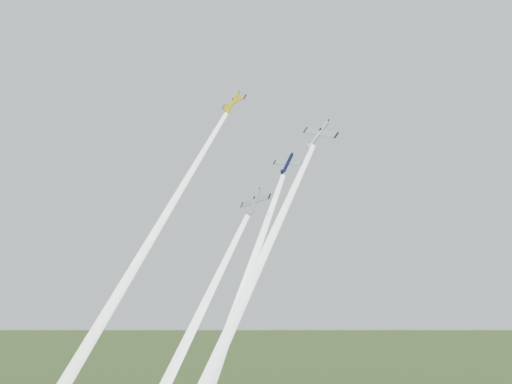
# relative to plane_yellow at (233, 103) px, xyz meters

# --- Properties ---
(plane_yellow) EXTENTS (8.98, 7.41, 8.33)m
(plane_yellow) POSITION_rel_plane_yellow_xyz_m (0.00, 0.00, 0.00)
(plane_yellow) COLOR yellow
(smoke_trail_yellow) EXTENTS (11.86, 42.57, 64.93)m
(smoke_trail_yellow) POSITION_rel_plane_yellow_xyz_m (-4.78, -21.61, -34.45)
(smoke_trail_yellow) COLOR white
(plane_navy) EXTENTS (7.57, 5.40, 7.37)m
(plane_navy) POSITION_rel_plane_yellow_xyz_m (17.30, -2.83, -16.76)
(plane_navy) COLOR #0D103C
(smoke_trail_navy) EXTENTS (6.14, 38.65, 58.01)m
(smoke_trail_navy) POSITION_rel_plane_yellow_xyz_m (19.11, -22.65, -47.74)
(smoke_trail_navy) COLOR white
(plane_silver_right) EXTENTS (10.91, 6.54, 10.09)m
(plane_silver_right) POSITION_rel_plane_yellow_xyz_m (25.77, -3.97, -11.78)
(plane_silver_right) COLOR silver
(smoke_trail_silver_right) EXTENTS (7.54, 38.52, 57.91)m
(smoke_trail_silver_right) POSITION_rel_plane_yellow_xyz_m (23.22, -23.68, -42.72)
(smoke_trail_silver_right) COLOR white
(plane_silver_low) EXTENTS (8.19, 6.24, 8.11)m
(plane_silver_low) POSITION_rel_plane_yellow_xyz_m (17.89, -14.90, -26.02)
(plane_silver_low) COLOR #A9B1B7
(smoke_trail_silver_low) EXTENTS (7.12, 36.00, 53.94)m
(smoke_trail_silver_low) POSITION_rel_plane_yellow_xyz_m (15.55, -33.36, -54.97)
(smoke_trail_silver_low) COLOR white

